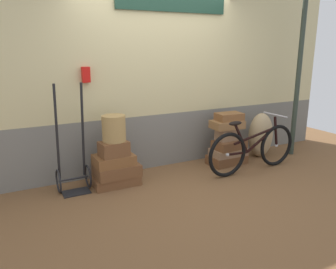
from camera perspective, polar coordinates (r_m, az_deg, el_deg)
ground at (r=4.68m, az=2.41°, el=-8.51°), size 8.52×5.20×0.06m
station_building at (r=5.07m, az=-2.14°, el=10.44°), size 6.52×0.74×2.87m
suitcase_0 at (r=4.66m, az=-8.87°, el=-7.57°), size 0.61×0.41×0.13m
suitcase_1 at (r=4.60m, az=-8.65°, el=-5.94°), size 0.59×0.41×0.16m
suitcase_2 at (r=4.54m, az=-9.14°, el=-4.27°), size 0.52×0.38×0.14m
suitcase_3 at (r=4.45m, az=-9.14°, el=-2.40°), size 0.38×0.28×0.19m
suitcase_4 at (r=5.48m, az=9.89°, el=-4.10°), size 0.62×0.38×0.14m
suitcase_5 at (r=5.42m, az=10.13°, el=-2.90°), size 0.56×0.34×0.11m
suitcase_6 at (r=5.38m, az=10.31°, el=-1.66°), size 0.52×0.35×0.13m
suitcase_7 at (r=5.35m, az=9.90°, el=0.07°), size 0.33×0.22×0.19m
suitcase_8 at (r=5.30m, az=9.96°, el=1.69°), size 0.51×0.34×0.12m
suitcase_9 at (r=5.31m, az=10.30°, el=2.99°), size 0.42×0.30×0.11m
wicker_basket at (r=4.42m, az=-9.14°, el=1.03°), size 0.31×0.31×0.34m
luggage_trolley at (r=4.49m, az=-15.77°, el=-5.32°), size 0.40×0.37×1.39m
burlap_sack at (r=5.86m, az=15.37°, el=-0.09°), size 0.42×0.36×0.75m
bicycle at (r=5.15m, az=14.15°, el=-2.32°), size 1.62×0.46×0.83m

